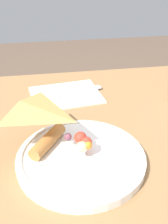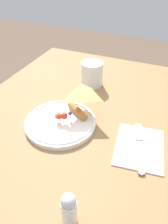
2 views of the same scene
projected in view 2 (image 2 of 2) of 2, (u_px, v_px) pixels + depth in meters
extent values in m
plane|color=brown|center=(78.00, 219.00, 1.18)|extent=(6.00, 6.00, 0.00)
cube|color=olive|center=(75.00, 120.00, 0.75)|extent=(1.03, 0.76, 0.03)
cube|color=#382D23|center=(60.00, 107.00, 1.41)|extent=(0.06, 0.06, 0.68)
cube|color=#382D23|center=(166.00, 135.00, 1.21)|extent=(0.06, 0.06, 0.68)
cylinder|color=white|center=(61.00, 123.00, 0.71)|extent=(0.23, 0.23, 0.02)
torus|color=white|center=(60.00, 120.00, 0.70)|extent=(0.22, 0.22, 0.01)
pyramid|color=tan|center=(62.00, 118.00, 0.70)|extent=(0.15, 0.14, 0.02)
cylinder|color=#B77A3D|center=(77.00, 111.00, 0.72)|extent=(0.07, 0.09, 0.02)
sphere|color=red|center=(59.00, 117.00, 0.68)|extent=(0.02, 0.02, 0.02)
sphere|color=#EFDB93|center=(58.00, 114.00, 0.69)|extent=(0.02, 0.02, 0.02)
sphere|color=red|center=(64.00, 116.00, 0.68)|extent=(0.02, 0.02, 0.02)
sphere|color=#7A4256|center=(69.00, 113.00, 0.69)|extent=(0.01, 0.01, 0.01)
sphere|color=orange|center=(57.00, 117.00, 0.68)|extent=(0.02, 0.02, 0.02)
cylinder|color=white|center=(92.00, 74.00, 0.88)|extent=(0.09, 0.09, 0.10)
cylinder|color=#F4CC66|center=(92.00, 77.00, 0.89)|extent=(0.08, 0.08, 0.07)
torus|color=white|center=(92.00, 63.00, 0.85)|extent=(0.09, 0.09, 0.00)
cube|color=white|center=(140.00, 147.00, 0.63)|extent=(0.19, 0.16, 0.00)
cube|color=#B2B2B7|center=(139.00, 131.00, 0.67)|extent=(0.08, 0.04, 0.01)
cube|color=silver|center=(140.00, 156.00, 0.60)|extent=(0.12, 0.05, 0.00)
ellipsoid|color=silver|center=(141.00, 172.00, 0.56)|extent=(0.02, 0.02, 0.00)
cylinder|color=white|center=(69.00, 213.00, 0.44)|extent=(0.03, 0.03, 0.07)
sphere|color=silver|center=(68.00, 201.00, 0.41)|extent=(0.03, 0.03, 0.03)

